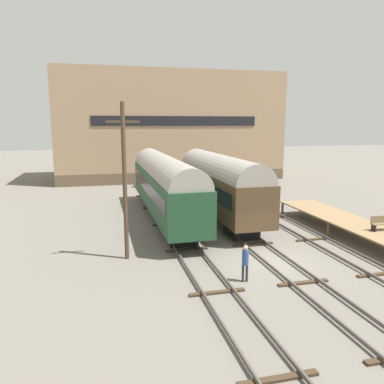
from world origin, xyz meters
TOP-DOWN VIEW (x-y plane):
  - ground_plane at (0.00, 0.00)m, footprint 200.00×200.00m
  - track_left at (-4.32, 0.00)m, footprint 2.60×60.00m
  - track_middle at (0.00, 0.00)m, footprint 2.60×60.00m
  - track_right at (4.32, 0.00)m, footprint 2.60×60.00m
  - train_car_brown at (0.00, 10.05)m, footprint 2.94×15.15m
  - train_car_green at (-4.32, 10.80)m, footprint 2.84×18.54m
  - station_platform at (7.17, 3.68)m, footprint 3.06×13.60m
  - bench at (7.58, 0.89)m, footprint 1.40×0.40m
  - person_worker at (-2.62, -2.08)m, footprint 0.32×0.32m
  - utility_pole at (-7.94, 2.52)m, footprint 1.80×0.24m
  - warehouse_building at (0.50, 35.29)m, footprint 30.17×12.38m

SIDE VIEW (x-z plane):
  - ground_plane at x=0.00m, z-range 0.00..0.00m
  - track_left at x=-4.32m, z-range 0.01..0.27m
  - track_middle at x=0.00m, z-range 0.01..0.27m
  - track_right at x=4.32m, z-range 0.01..0.27m
  - station_platform at x=7.17m, z-range 0.44..1.48m
  - person_worker at x=-2.62m, z-range 0.19..2.02m
  - bench at x=7.58m, z-range 1.07..1.98m
  - train_car_brown at x=0.00m, z-range 0.35..5.53m
  - train_car_green at x=-4.32m, z-range 0.38..5.52m
  - utility_pole at x=-7.94m, z-range 0.16..8.88m
  - warehouse_building at x=0.50m, z-range 0.00..14.43m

